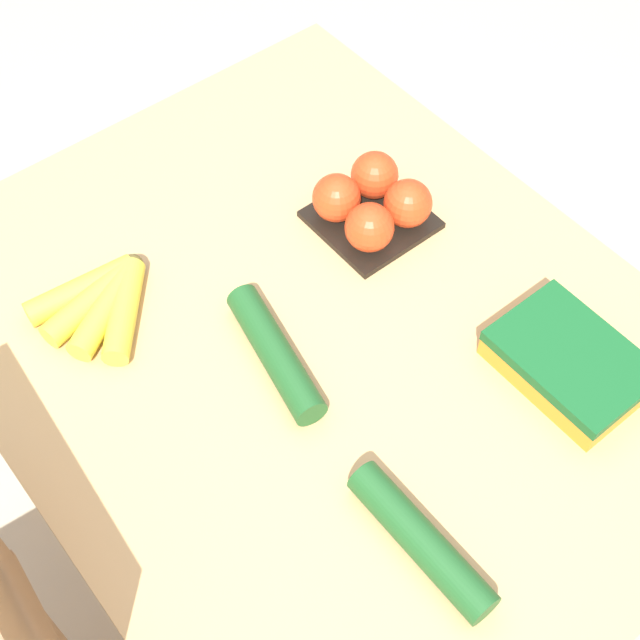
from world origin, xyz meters
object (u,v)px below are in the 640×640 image
at_px(cucumber_far, 277,355).
at_px(tomato_pack, 372,203).
at_px(banana_bunch, 102,301).
at_px(carrot_bag, 570,361).
at_px(cucumber_near, 421,540).

bearing_deg(cucumber_far, tomato_pack, -66.46).
xyz_separation_m(banana_bunch, carrot_bag, (-0.48, -0.42, 0.01)).
bearing_deg(banana_bunch, cucumber_far, -149.48).
height_order(tomato_pack, cucumber_far, tomato_pack).
height_order(banana_bunch, cucumber_near, cucumber_near).
relative_size(tomato_pack, carrot_bag, 0.81).
relative_size(banana_bunch, cucumber_near, 0.83).
distance_m(carrot_bag, cucumber_near, 0.32).
height_order(carrot_bag, cucumber_near, carrot_bag).
height_order(banana_bunch, tomato_pack, tomato_pack).
xyz_separation_m(banana_bunch, cucumber_near, (-0.53, -0.11, 0.00)).
height_order(carrot_bag, cucumber_far, carrot_bag).
bearing_deg(cucumber_far, banana_bunch, 30.52).
distance_m(banana_bunch, cucumber_near, 0.54).
relative_size(carrot_bag, cucumber_near, 0.92).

